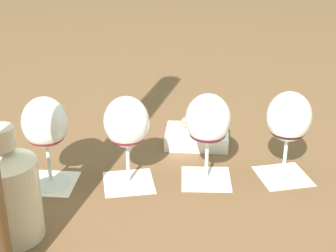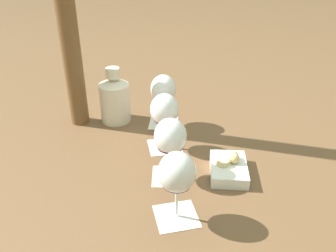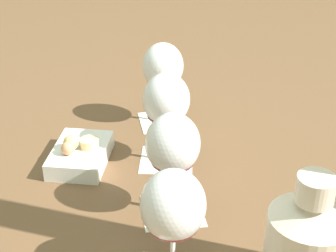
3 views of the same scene
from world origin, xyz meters
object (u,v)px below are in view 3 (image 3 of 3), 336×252
(wine_glass_0, at_px, (173,210))
(wine_glass_1, at_px, (173,148))
(wine_glass_2, at_px, (166,104))
(ceramic_vase, at_px, (305,249))
(snack_dish, at_px, (80,154))
(wine_glass_3, at_px, (163,70))

(wine_glass_0, distance_m, wine_glass_1, 0.15)
(wine_glass_0, height_order, wine_glass_1, same)
(wine_glass_2, bearing_deg, wine_glass_1, 132.03)
(ceramic_vase, bearing_deg, wine_glass_1, -9.50)
(snack_dish, bearing_deg, ceramic_vase, 174.09)
(wine_glass_2, bearing_deg, wine_glass_0, 129.94)
(wine_glass_0, relative_size, wine_glass_2, 1.00)
(wine_glass_1, height_order, snack_dish, wine_glass_1)
(wine_glass_0, height_order, ceramic_vase, ceramic_vase)
(ceramic_vase, height_order, snack_dish, ceramic_vase)
(wine_glass_1, relative_size, ceramic_vase, 0.91)
(ceramic_vase, xyz_separation_m, snack_dish, (0.47, -0.05, -0.06))
(wine_glass_2, bearing_deg, ceramic_vase, 155.94)
(ceramic_vase, bearing_deg, wine_glass_3, -31.27)
(wine_glass_0, bearing_deg, wine_glass_3, -49.73)
(wine_glass_2, xyz_separation_m, snack_dish, (0.12, 0.11, -0.10))
(snack_dish, bearing_deg, wine_glass_0, 158.21)
(wine_glass_2, xyz_separation_m, ceramic_vase, (-0.35, 0.16, -0.04))
(wine_glass_1, distance_m, wine_glass_2, 0.15)
(wine_glass_1, height_order, ceramic_vase, ceramic_vase)
(wine_glass_2, distance_m, snack_dish, 0.19)
(wine_glass_0, relative_size, wine_glass_1, 1.00)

